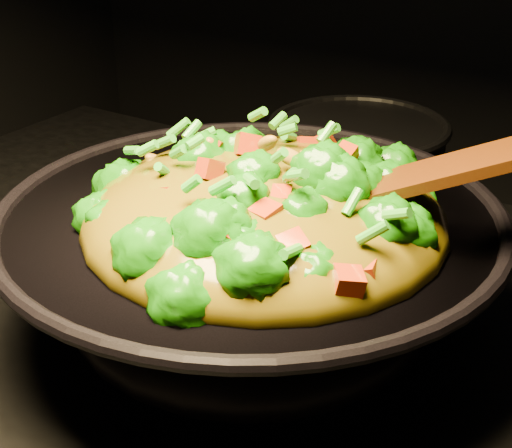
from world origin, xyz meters
The scene contains 4 objects.
wok centered at (0.04, 0.02, 0.96)m, with size 0.46×0.46×0.13m, color black, non-canonical shape.
stir_fry centered at (0.07, 0.01, 1.08)m, with size 0.32×0.32×0.11m, color #1A7308, non-canonical shape.
spatula centered at (0.18, 0.05, 1.09)m, with size 0.35×0.05×0.01m, color #3E1A08.
back_pot centered at (0.00, 0.32, 0.96)m, with size 0.22×0.22×0.12m, color black.
Camera 1 is at (0.40, -0.52, 1.34)m, focal length 55.00 mm.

